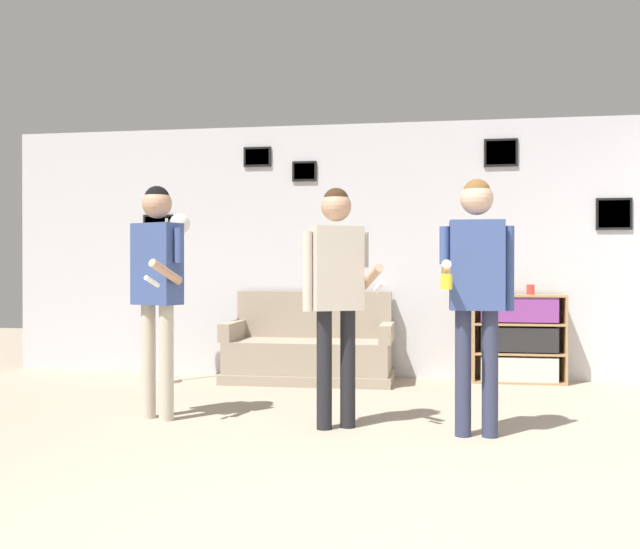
# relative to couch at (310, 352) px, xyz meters

# --- Properties ---
(wall_back) EXTENTS (8.14, 0.08, 2.70)m
(wall_back) POSITION_rel_couch_xyz_m (0.64, 0.41, 1.06)
(wall_back) COLOR silver
(wall_back) RESTS_ON ground_plane
(couch) EXTENTS (1.71, 0.80, 0.91)m
(couch) POSITION_rel_couch_xyz_m (0.00, 0.00, 0.00)
(couch) COLOR gray
(couch) RESTS_ON ground_plane
(bookshelf) EXTENTS (0.92, 0.30, 0.89)m
(bookshelf) POSITION_rel_couch_xyz_m (2.10, 0.19, 0.14)
(bookshelf) COLOR #A87F51
(bookshelf) RESTS_ON ground_plane
(floor_lamp) EXTENTS (0.49, 0.28, 1.71)m
(floor_lamp) POSITION_rel_couch_xyz_m (-1.42, -0.29, 1.05)
(floor_lamp) COLOR #ADA89E
(floor_lamp) RESTS_ON ground_plane
(person_player_foreground_left) EXTENTS (0.47, 0.58, 1.78)m
(person_player_foreground_left) POSITION_rel_couch_xyz_m (-0.83, -2.04, 0.81)
(person_player_foreground_left) COLOR #B7AD99
(person_player_foreground_left) RESTS_ON ground_plane
(person_player_foreground_center) EXTENTS (0.59, 0.39, 1.73)m
(person_player_foreground_center) POSITION_rel_couch_xyz_m (0.56, -2.14, 0.77)
(person_player_foreground_center) COLOR black
(person_player_foreground_center) RESTS_ON ground_plane
(person_watcher_holding_cup) EXTENTS (0.50, 0.44, 1.76)m
(person_watcher_holding_cup) POSITION_rel_couch_xyz_m (1.53, -2.25, 0.79)
(person_watcher_holding_cup) COLOR #2D334C
(person_watcher_holding_cup) RESTS_ON ground_plane
(drinking_cup) EXTENTS (0.08, 0.08, 0.10)m
(drinking_cup) POSITION_rel_couch_xyz_m (2.22, 0.19, 0.64)
(drinking_cup) COLOR red
(drinking_cup) RESTS_ON bookshelf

